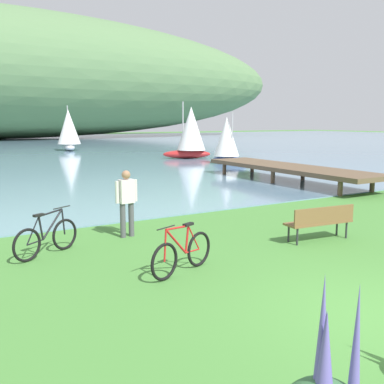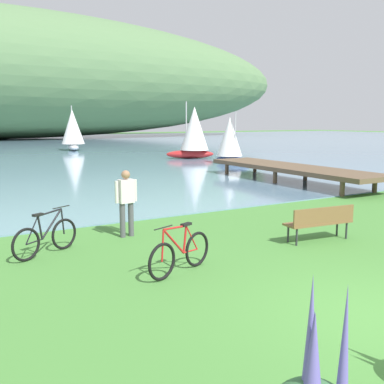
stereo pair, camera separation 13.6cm
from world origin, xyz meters
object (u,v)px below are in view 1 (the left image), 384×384
bicycle_leaning_near_bench (47,238)px  sailboat_nearest_to_shore (227,140)px  park_bench_near_camera (321,220)px  person_at_shoreline (127,199)px  sailboat_toward_hillside (191,132)px  sailboat_mid_bay (69,129)px  bicycle_beside_path (182,253)px

bicycle_leaning_near_bench → sailboat_nearest_to_shore: (15.32, 15.02, 1.26)m
bicycle_leaning_near_bench → park_bench_near_camera: bearing=-19.9°
park_bench_near_camera → person_at_shoreline: 4.86m
sailboat_toward_hillside → sailboat_mid_bay: bearing=112.4°
park_bench_near_camera → sailboat_nearest_to_shore: (9.23, 17.23, 1.14)m
sailboat_nearest_to_shore → sailboat_mid_bay: sailboat_mid_bay is taller
park_bench_near_camera → bicycle_leaning_near_bench: size_ratio=1.16×
bicycle_beside_path → sailboat_toward_hillside: sailboat_toward_hillside is taller
sailboat_mid_bay → sailboat_toward_hillside: size_ratio=1.00×
sailboat_toward_hillside → park_bench_near_camera: bearing=-112.6°
bicycle_leaning_near_bench → sailboat_mid_bay: size_ratio=0.36×
sailboat_mid_bay → sailboat_toward_hillside: bearing=-67.6°
bicycle_beside_path → sailboat_toward_hillside: bearing=59.3°
bicycle_leaning_near_bench → sailboat_mid_bay: sailboat_mid_bay is taller
sailboat_mid_bay → park_bench_near_camera: bearing=-95.7°
bicycle_beside_path → sailboat_nearest_to_shore: sailboat_nearest_to_shore is taller
bicycle_leaning_near_bench → bicycle_beside_path: bearing=-51.5°
bicycle_leaning_near_bench → sailboat_nearest_to_shore: 21.49m
bicycle_beside_path → sailboat_nearest_to_shore: size_ratio=0.49×
sailboat_nearest_to_shore → sailboat_toward_hillside: sailboat_toward_hillside is taller
person_at_shoreline → sailboat_toward_hillside: (13.18, 19.32, 1.10)m
park_bench_near_camera → person_at_shoreline: (-3.96, 2.79, 0.46)m
bicycle_leaning_near_bench → person_at_shoreline: size_ratio=0.93×
bicycle_leaning_near_bench → person_at_shoreline: (2.13, 0.58, 0.58)m
person_at_shoreline → sailboat_nearest_to_shore: 19.57m
bicycle_leaning_near_bench → sailboat_mid_bay: (9.66, 33.66, 1.69)m
sailboat_mid_bay → sailboat_nearest_to_shore: bearing=-73.1°
person_at_shoreline → sailboat_toward_hillside: size_ratio=0.40×
bicycle_beside_path → sailboat_nearest_to_shore: 22.06m
sailboat_mid_bay → sailboat_toward_hillside: sailboat_mid_bay is taller
sailboat_mid_bay → sailboat_toward_hillside: 14.87m
bicycle_beside_path → sailboat_mid_bay: 37.02m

